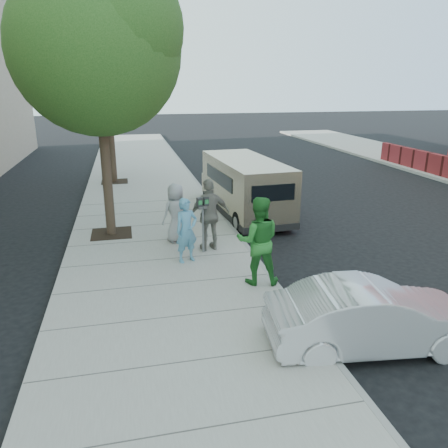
{
  "coord_description": "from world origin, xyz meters",
  "views": [
    {
      "loc": [
        -1.73,
        -10.61,
        4.5
      ],
      "look_at": [
        0.6,
        -0.32,
        1.1
      ],
      "focal_mm": 35.0,
      "sensor_mm": 36.0,
      "label": 1
    }
  ],
  "objects_px": {
    "tree_near": "(98,43)",
    "tree_far": "(107,75)",
    "parking_meter": "(203,213)",
    "person_officer": "(186,230)",
    "sedan": "(372,317)",
    "person_striped_polo": "(210,215)",
    "van": "(244,186)",
    "person_green_shirt": "(258,241)",
    "person_gray_shirt": "(176,213)"
  },
  "relations": [
    {
      "from": "tree_near",
      "to": "tree_far",
      "type": "relative_size",
      "value": 1.16
    },
    {
      "from": "parking_meter",
      "to": "person_officer",
      "type": "height_order",
      "value": "person_officer"
    },
    {
      "from": "sedan",
      "to": "person_striped_polo",
      "type": "height_order",
      "value": "person_striped_polo"
    },
    {
      "from": "van",
      "to": "person_officer",
      "type": "height_order",
      "value": "van"
    },
    {
      "from": "sedan",
      "to": "person_officer",
      "type": "height_order",
      "value": "person_officer"
    },
    {
      "from": "tree_near",
      "to": "person_striped_polo",
      "type": "relative_size",
      "value": 3.83
    },
    {
      "from": "person_officer",
      "to": "tree_far",
      "type": "bearing_deg",
      "value": 79.81
    },
    {
      "from": "person_officer",
      "to": "person_striped_polo",
      "type": "height_order",
      "value": "person_striped_polo"
    },
    {
      "from": "person_green_shirt",
      "to": "sedan",
      "type": "bearing_deg",
      "value": 127.51
    },
    {
      "from": "van",
      "to": "person_officer",
      "type": "xyz_separation_m",
      "value": [
        -2.65,
        -4.15,
        -0.09
      ]
    },
    {
      "from": "van",
      "to": "person_officer",
      "type": "distance_m",
      "value": 4.92
    },
    {
      "from": "tree_near",
      "to": "person_green_shirt",
      "type": "xyz_separation_m",
      "value": [
        3.29,
        -4.26,
        -4.39
      ]
    },
    {
      "from": "tree_far",
      "to": "person_striped_polo",
      "type": "xyz_separation_m",
      "value": [
        2.63,
        -9.56,
        -3.75
      ]
    },
    {
      "from": "tree_near",
      "to": "parking_meter",
      "type": "height_order",
      "value": "tree_near"
    },
    {
      "from": "sedan",
      "to": "person_officer",
      "type": "xyz_separation_m",
      "value": [
        -2.65,
        4.34,
        0.37
      ]
    },
    {
      "from": "tree_far",
      "to": "parking_meter",
      "type": "relative_size",
      "value": 4.24
    },
    {
      "from": "person_officer",
      "to": "person_green_shirt",
      "type": "bearing_deg",
      "value": -69.82
    },
    {
      "from": "person_officer",
      "to": "person_green_shirt",
      "type": "xyz_separation_m",
      "value": [
        1.39,
        -1.6,
        0.18
      ]
    },
    {
      "from": "person_striped_polo",
      "to": "parking_meter",
      "type": "bearing_deg",
      "value": 28.62
    },
    {
      "from": "sedan",
      "to": "tree_near",
      "type": "bearing_deg",
      "value": 39.51
    },
    {
      "from": "tree_near",
      "to": "person_officer",
      "type": "relative_size",
      "value": 4.54
    },
    {
      "from": "van",
      "to": "person_striped_polo",
      "type": "bearing_deg",
      "value": -123.01
    },
    {
      "from": "person_officer",
      "to": "person_striped_polo",
      "type": "relative_size",
      "value": 0.84
    },
    {
      "from": "parking_meter",
      "to": "sedan",
      "type": "height_order",
      "value": "parking_meter"
    },
    {
      "from": "sedan",
      "to": "person_gray_shirt",
      "type": "distance_m",
      "value": 6.51
    },
    {
      "from": "van",
      "to": "person_striped_polo",
      "type": "relative_size",
      "value": 2.82
    },
    {
      "from": "tree_near",
      "to": "parking_meter",
      "type": "bearing_deg",
      "value": -41.51
    },
    {
      "from": "tree_near",
      "to": "tree_far",
      "type": "bearing_deg",
      "value": 90.0
    },
    {
      "from": "tree_far",
      "to": "van",
      "type": "height_order",
      "value": "tree_far"
    },
    {
      "from": "van",
      "to": "sedan",
      "type": "distance_m",
      "value": 8.5
    },
    {
      "from": "van",
      "to": "sedan",
      "type": "height_order",
      "value": "van"
    },
    {
      "from": "tree_near",
      "to": "person_striped_polo",
      "type": "height_order",
      "value": "tree_near"
    },
    {
      "from": "tree_far",
      "to": "person_striped_polo",
      "type": "distance_m",
      "value": 10.6
    },
    {
      "from": "person_green_shirt",
      "to": "person_officer",
      "type": "bearing_deg",
      "value": -36.44
    },
    {
      "from": "tree_near",
      "to": "tree_far",
      "type": "distance_m",
      "value": 7.63
    },
    {
      "from": "person_green_shirt",
      "to": "person_striped_polo",
      "type": "relative_size",
      "value": 1.03
    },
    {
      "from": "person_green_shirt",
      "to": "person_gray_shirt",
      "type": "height_order",
      "value": "person_green_shirt"
    },
    {
      "from": "person_officer",
      "to": "sedan",
      "type": "bearing_deg",
      "value": -79.24
    },
    {
      "from": "tree_near",
      "to": "van",
      "type": "relative_size",
      "value": 1.36
    },
    {
      "from": "parking_meter",
      "to": "person_green_shirt",
      "type": "height_order",
      "value": "person_green_shirt"
    },
    {
      "from": "tree_far",
      "to": "person_green_shirt",
      "type": "distance_m",
      "value": 12.86
    },
    {
      "from": "sedan",
      "to": "tree_far",
      "type": "bearing_deg",
      "value": 23.77
    },
    {
      "from": "tree_far",
      "to": "person_officer",
      "type": "relative_size",
      "value": 3.91
    },
    {
      "from": "sedan",
      "to": "person_gray_shirt",
      "type": "height_order",
      "value": "person_gray_shirt"
    },
    {
      "from": "tree_near",
      "to": "tree_far",
      "type": "xyz_separation_m",
      "value": [
        -0.0,
        7.6,
        -0.66
      ]
    },
    {
      "from": "tree_far",
      "to": "person_green_shirt",
      "type": "bearing_deg",
      "value": -74.51
    },
    {
      "from": "person_green_shirt",
      "to": "person_striped_polo",
      "type": "distance_m",
      "value": 2.39
    },
    {
      "from": "tree_far",
      "to": "van",
      "type": "xyz_separation_m",
      "value": [
        4.55,
        -6.11,
        -3.82
      ]
    },
    {
      "from": "tree_far",
      "to": "sedan",
      "type": "bearing_deg",
      "value": -72.68
    },
    {
      "from": "person_gray_shirt",
      "to": "person_green_shirt",
      "type": "bearing_deg",
      "value": 92.16
    }
  ]
}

